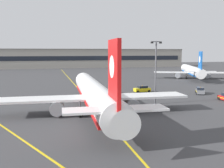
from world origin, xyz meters
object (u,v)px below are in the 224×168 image
Objects in this scene: apron_lamp_post at (156,71)px; service_car_third at (200,91)px; airliner_background at (192,71)px; service_car_fifth at (142,89)px; airliner_foreground at (95,94)px; safety_cone_by_nose_gear at (84,96)px.

service_car_third is (16.07, 8.82, -5.76)m from apron_lamp_post.
service_car_fifth is at bearing -139.42° from airliner_background.
airliner_foreground reaches higher than service_car_third.
airliner_background reaches higher than service_car_third.
service_car_fifth is 7.83× the size of safety_cone_by_nose_gear.
airliner_background is 54.21m from apron_lamp_post.
airliner_background is (47.49, 46.75, -0.33)m from airliner_foreground.
airliner_background is 56.20m from safety_cone_by_nose_gear.
safety_cone_by_nose_gear is at bearing 175.49° from service_car_third.
safety_cone_by_nose_gear is at bearing 138.79° from apron_lamp_post.
airliner_background is 64.89× the size of safety_cone_by_nose_gear.
service_car_fifth is 16.47m from safety_cone_by_nose_gear.
safety_cone_by_nose_gear is (-46.97, -30.73, -2.78)m from airliner_background.
apron_lamp_post is at bearing -129.37° from airliner_background.
airliner_background reaches higher than safety_cone_by_nose_gear.
service_car_fifth is (-31.04, -26.59, -2.27)m from airliner_background.
apron_lamp_post is at bearing -102.13° from service_car_fifth.
airliner_foreground is 9.64× the size of service_car_fifth.
airliner_foreground is 16.33m from safety_cone_by_nose_gear.
service_car_fifth is at bearing 14.56° from safety_cone_by_nose_gear.
service_car_fifth is at bearing 50.80° from airliner_foreground.
airliner_foreground is 9.12× the size of service_car_third.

